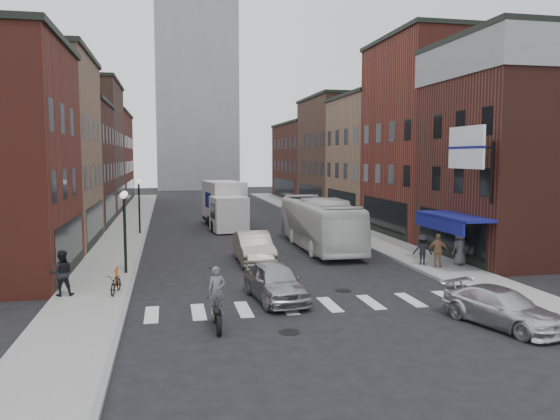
# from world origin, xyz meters

# --- Properties ---
(ground) EXTENTS (160.00, 160.00, 0.00)m
(ground) POSITION_xyz_m (0.00, 0.00, 0.00)
(ground) COLOR black
(ground) RESTS_ON ground
(sidewalk_left) EXTENTS (3.00, 74.00, 0.15)m
(sidewalk_left) POSITION_xyz_m (-8.50, 22.00, 0.07)
(sidewalk_left) COLOR gray
(sidewalk_left) RESTS_ON ground
(sidewalk_right) EXTENTS (3.00, 74.00, 0.15)m
(sidewalk_right) POSITION_xyz_m (8.50, 22.00, 0.07)
(sidewalk_right) COLOR gray
(sidewalk_right) RESTS_ON ground
(curb_left) EXTENTS (0.20, 74.00, 0.16)m
(curb_left) POSITION_xyz_m (-7.00, 22.00, 0.00)
(curb_left) COLOR gray
(curb_left) RESTS_ON ground
(curb_right) EXTENTS (0.20, 74.00, 0.16)m
(curb_right) POSITION_xyz_m (7.00, 22.00, 0.00)
(curb_right) COLOR gray
(curb_right) RESTS_ON ground
(crosswalk_stripes) EXTENTS (12.00, 2.20, 0.01)m
(crosswalk_stripes) POSITION_xyz_m (0.00, -3.00, 0.00)
(crosswalk_stripes) COLOR silver
(crosswalk_stripes) RESTS_ON ground
(bldg_left_mid_a) EXTENTS (10.30, 10.20, 12.30)m
(bldg_left_mid_a) POSITION_xyz_m (-14.99, 14.00, 6.15)
(bldg_left_mid_a) COLOR #9A7355
(bldg_left_mid_a) RESTS_ON ground
(bldg_left_mid_b) EXTENTS (10.30, 10.20, 10.30)m
(bldg_left_mid_b) POSITION_xyz_m (-14.99, 24.00, 5.15)
(bldg_left_mid_b) COLOR #482019
(bldg_left_mid_b) RESTS_ON ground
(bldg_left_far_a) EXTENTS (10.30, 12.20, 13.30)m
(bldg_left_far_a) POSITION_xyz_m (-14.99, 35.00, 6.65)
(bldg_left_far_a) COLOR #523529
(bldg_left_far_a) RESTS_ON ground
(bldg_left_far_b) EXTENTS (10.30, 16.20, 11.30)m
(bldg_left_far_b) POSITION_xyz_m (-14.99, 49.00, 5.65)
(bldg_left_far_b) COLOR maroon
(bldg_left_far_b) RESTS_ON ground
(bldg_right_corner) EXTENTS (10.30, 9.20, 12.30)m
(bldg_right_corner) POSITION_xyz_m (14.99, 4.50, 6.15)
(bldg_right_corner) COLOR #482019
(bldg_right_corner) RESTS_ON ground
(bldg_right_mid_a) EXTENTS (10.30, 10.20, 14.30)m
(bldg_right_mid_a) POSITION_xyz_m (15.00, 14.00, 7.15)
(bldg_right_mid_a) COLOR maroon
(bldg_right_mid_a) RESTS_ON ground
(bldg_right_mid_b) EXTENTS (10.30, 10.20, 11.30)m
(bldg_right_mid_b) POSITION_xyz_m (14.99, 24.00, 5.65)
(bldg_right_mid_b) COLOR #9A7355
(bldg_right_mid_b) RESTS_ON ground
(bldg_right_far_a) EXTENTS (10.30, 12.20, 12.30)m
(bldg_right_far_a) POSITION_xyz_m (14.99, 35.00, 6.15)
(bldg_right_far_a) COLOR #523529
(bldg_right_far_a) RESTS_ON ground
(bldg_right_far_b) EXTENTS (10.30, 16.20, 10.30)m
(bldg_right_far_b) POSITION_xyz_m (14.99, 49.00, 5.15)
(bldg_right_far_b) COLOR #482019
(bldg_right_far_b) RESTS_ON ground
(awning_blue) EXTENTS (1.80, 5.00, 0.78)m
(awning_blue) POSITION_xyz_m (8.93, 2.50, 2.63)
(awning_blue) COLOR navy
(awning_blue) RESTS_ON ground
(billboard_sign) EXTENTS (1.52, 3.00, 3.70)m
(billboard_sign) POSITION_xyz_m (8.59, 0.50, 6.13)
(billboard_sign) COLOR black
(billboard_sign) RESTS_ON ground
(distant_tower) EXTENTS (14.00, 14.00, 50.00)m
(distant_tower) POSITION_xyz_m (0.00, 78.00, 25.00)
(distant_tower) COLOR #9399A0
(distant_tower) RESTS_ON ground
(streetlamp_near) EXTENTS (0.32, 1.22, 4.11)m
(streetlamp_near) POSITION_xyz_m (-7.40, 4.00, 2.91)
(streetlamp_near) COLOR black
(streetlamp_near) RESTS_ON ground
(streetlamp_far) EXTENTS (0.32, 1.22, 4.11)m
(streetlamp_far) POSITION_xyz_m (-7.40, 18.00, 2.91)
(streetlamp_far) COLOR black
(streetlamp_far) RESTS_ON ground
(bike_rack) EXTENTS (0.08, 0.68, 0.80)m
(bike_rack) POSITION_xyz_m (-7.60, 1.30, 0.55)
(bike_rack) COLOR #D8590C
(bike_rack) RESTS_ON sidewalk_left
(box_truck) EXTENTS (3.30, 8.81, 3.72)m
(box_truck) POSITION_xyz_m (-0.80, 20.95, 1.84)
(box_truck) COLOR silver
(box_truck) RESTS_ON ground
(motorcycle_rider) EXTENTS (0.59, 2.10, 2.14)m
(motorcycle_rider) POSITION_xyz_m (-3.80, -5.18, 1.00)
(motorcycle_rider) COLOR black
(motorcycle_rider) RESTS_ON ground
(transit_bus) EXTENTS (2.78, 11.44, 3.18)m
(transit_bus) POSITION_xyz_m (3.99, 9.86, 1.59)
(transit_bus) COLOR silver
(transit_bus) RESTS_ON ground
(sedan_left_near) EXTENTS (2.30, 4.65, 1.53)m
(sedan_left_near) POSITION_xyz_m (-1.16, -1.94, 0.76)
(sedan_left_near) COLOR #A5A5A9
(sedan_left_near) RESTS_ON ground
(sedan_left_far) EXTENTS (1.75, 5.02, 1.65)m
(sedan_left_far) POSITION_xyz_m (-0.80, 6.00, 0.83)
(sedan_left_far) COLOR #B3A891
(sedan_left_far) RESTS_ON ground
(curb_car) EXTENTS (3.06, 4.73, 1.27)m
(curb_car) POSITION_xyz_m (5.77, -6.78, 0.64)
(curb_car) COLOR silver
(curb_car) RESTS_ON ground
(parked_bicycle) EXTENTS (0.75, 1.60, 0.81)m
(parked_bicycle) POSITION_xyz_m (-7.50, -0.06, 0.55)
(parked_bicycle) COLOR black
(parked_bicycle) RESTS_ON sidewalk_left
(ped_left_solo) EXTENTS (0.94, 0.59, 1.86)m
(ped_left_solo) POSITION_xyz_m (-9.60, -0.02, 1.08)
(ped_left_solo) COLOR black
(ped_left_solo) RESTS_ON sidewalk_left
(ped_right_a) EXTENTS (1.10, 0.77, 1.55)m
(ped_right_a) POSITION_xyz_m (7.63, 2.94, 0.93)
(ped_right_a) COLOR black
(ped_right_a) RESTS_ON sidewalk_right
(ped_right_b) EXTENTS (1.12, 0.97, 1.72)m
(ped_right_b) POSITION_xyz_m (8.08, 2.10, 1.01)
(ped_right_b) COLOR #966A4C
(ped_right_b) RESTS_ON sidewalk_right
(ped_right_c) EXTENTS (1.03, 0.82, 1.84)m
(ped_right_c) POSITION_xyz_m (9.47, 2.43, 1.07)
(ped_right_c) COLOR #515458
(ped_right_c) RESTS_ON sidewalk_right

